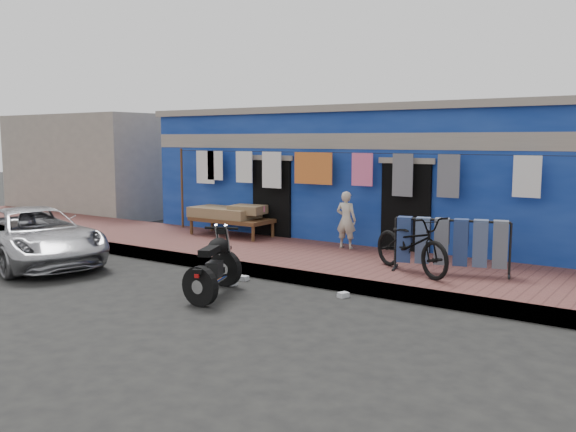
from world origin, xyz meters
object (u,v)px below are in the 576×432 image
object	(u,v)px
car	(33,235)
motorcycle	(213,263)
seated_person	(346,220)
bicycle	(411,237)
charpoy	(231,221)
jeans_rack	(451,245)

from	to	relation	value
car	motorcycle	xyz separation A→B (m)	(4.86, 0.17, -0.06)
seated_person	motorcycle	size ratio (longest dim) A/B	0.70
bicycle	motorcycle	world-z (taller)	bicycle
car	bicycle	world-z (taller)	bicycle
car	charpoy	bearing A→B (deg)	-12.00
bicycle	charpoy	bearing A→B (deg)	104.06
bicycle	jeans_rack	bearing A→B (deg)	-25.60
car	seated_person	size ratio (longest dim) A/B	3.45
seated_person	motorcycle	xyz separation A→B (m)	(-0.30, -3.92, -0.33)
bicycle	car	bearing A→B (deg)	138.68
motorcycle	charpoy	xyz separation A→B (m)	(-2.87, 3.87, 0.07)
seated_person	motorcycle	bearing A→B (deg)	81.03
charpoy	car	bearing A→B (deg)	-116.31
motorcycle	jeans_rack	world-z (taller)	jeans_rack
seated_person	car	bearing A→B (deg)	33.82
car	seated_person	xyz separation A→B (m)	(5.17, 4.09, 0.27)
charpoy	jeans_rack	distance (m)	5.96
charpoy	jeans_rack	bearing A→B (deg)	-9.45
motorcycle	charpoy	world-z (taller)	motorcycle
bicycle	jeans_rack	size ratio (longest dim) A/B	0.93
car	seated_person	world-z (taller)	seated_person
car	motorcycle	world-z (taller)	car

